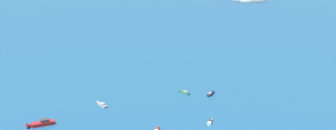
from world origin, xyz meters
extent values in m
cone|color=#B21E1E|center=(4.64, 22.24, 0.36)|extent=(1.84, 1.76, 1.44)
cube|color=#33704C|center=(29.77, 52.00, 0.38)|extent=(3.30, 4.97, 0.76)
cone|color=#33704C|center=(28.61, 54.67, 0.38)|extent=(1.88, 1.72, 1.52)
cube|color=gray|center=(29.92, 51.67, 1.05)|extent=(1.78, 2.01, 0.57)
cube|color=#B21E1E|center=(-37.56, 43.63, 0.72)|extent=(9.03, 3.05, 1.44)
cone|color=#B21E1E|center=(-43.05, 43.52, 0.72)|extent=(2.35, 2.92, 2.87)
cube|color=#38383D|center=(-36.89, 43.64, 1.97)|extent=(3.19, 2.36, 1.08)
cube|color=black|center=(39.77, 45.68, 0.36)|extent=(4.47, 3.95, 0.73)
cone|color=black|center=(41.96, 47.40, 0.36)|extent=(1.81, 1.86, 1.45)
cube|color=gray|center=(39.50, 45.47, 1.00)|extent=(1.97, 1.90, 0.55)
cube|color=#9E9993|center=(-9.96, 52.60, 0.43)|extent=(3.22, 5.66, 0.86)
cone|color=#9E9993|center=(-10.92, 55.75, 0.43)|extent=(2.05, 1.82, 1.73)
cube|color=gray|center=(-9.84, 52.21, 1.19)|extent=(1.87, 2.21, 0.65)
cube|color=white|center=(26.87, 20.06, 0.36)|extent=(3.68, 4.50, 0.71)
cone|color=white|center=(25.34, 17.80, 0.36)|extent=(1.82, 1.75, 1.43)
cube|color=#38383D|center=(27.06, 20.34, 0.98)|extent=(1.82, 1.93, 0.54)
ellipsoid|color=silver|center=(18.72, -18.60, 60.67)|extent=(6.17, 6.14, 3.20)
camera|label=1|loc=(-63.52, -156.33, 97.20)|focal=56.57mm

